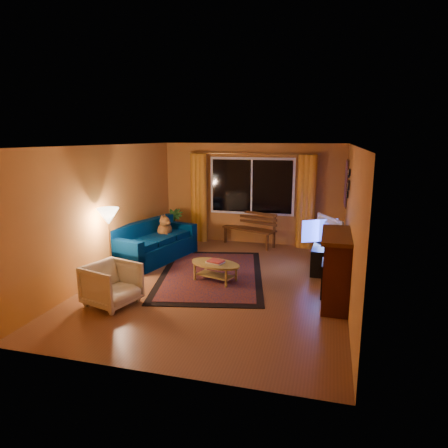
% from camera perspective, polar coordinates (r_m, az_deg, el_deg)
% --- Properties ---
extents(floor, '(4.50, 6.00, 0.02)m').
position_cam_1_polar(floor, '(7.49, -0.60, -8.43)').
color(floor, brown).
rests_on(floor, ground).
extents(ceiling, '(4.50, 6.00, 0.02)m').
position_cam_1_polar(ceiling, '(7.00, -0.65, 11.24)').
color(ceiling, white).
rests_on(ceiling, ground).
extents(wall_back, '(4.50, 0.02, 2.50)m').
position_cam_1_polar(wall_back, '(10.03, 4.02, 4.30)').
color(wall_back, '#C68137').
rests_on(wall_back, ground).
extents(wall_left, '(0.02, 6.00, 2.50)m').
position_cam_1_polar(wall_left, '(8.04, -16.35, 1.84)').
color(wall_left, '#C68137').
rests_on(wall_left, ground).
extents(wall_right, '(0.02, 6.00, 2.50)m').
position_cam_1_polar(wall_right, '(6.90, 17.78, 0.08)').
color(wall_right, '#C68137').
rests_on(wall_right, ground).
extents(window, '(2.00, 0.02, 1.30)m').
position_cam_1_polar(window, '(9.94, 3.96, 5.39)').
color(window, black).
rests_on(window, wall_back).
extents(curtain_rod, '(3.20, 0.03, 0.03)m').
position_cam_1_polar(curtain_rod, '(9.83, 3.98, 10.00)').
color(curtain_rod, '#BF8C3F').
rests_on(curtain_rod, wall_back).
extents(curtain_left, '(0.36, 0.36, 2.24)m').
position_cam_1_polar(curtain_left, '(10.27, -3.56, 3.76)').
color(curtain_left, orange).
rests_on(curtain_left, ground).
extents(curtain_right, '(0.36, 0.36, 2.24)m').
position_cam_1_polar(curtain_right, '(9.76, 11.67, 3.08)').
color(curtain_right, orange).
rests_on(curtain_right, ground).
extents(bench, '(1.42, 0.88, 0.41)m').
position_cam_1_polar(bench, '(9.96, 3.59, -1.87)').
color(bench, '#45240D').
rests_on(bench, ground).
extents(potted_plant, '(0.54, 0.54, 0.87)m').
position_cam_1_polar(potted_plant, '(10.12, -7.22, -0.38)').
color(potted_plant, '#235B1E').
rests_on(potted_plant, ground).
extents(sofa, '(1.37, 2.21, 0.83)m').
position_cam_1_polar(sofa, '(8.81, -9.92, -2.51)').
color(sofa, '#001A3E').
rests_on(sofa, ground).
extents(dog, '(0.32, 0.44, 0.48)m').
position_cam_1_polar(dog, '(9.15, -8.48, -0.41)').
color(dog, brown).
rests_on(dog, sofa).
extents(armchair, '(0.86, 0.89, 0.75)m').
position_cam_1_polar(armchair, '(6.66, -15.74, -8.05)').
color(armchair, beige).
rests_on(armchair, ground).
extents(floor_lamp, '(0.29, 0.29, 1.37)m').
position_cam_1_polar(floor_lamp, '(7.69, -15.98, -2.93)').
color(floor_lamp, '#BF8C3F').
rests_on(floor_lamp, ground).
extents(rug, '(2.56, 3.44, 0.02)m').
position_cam_1_polar(rug, '(7.88, -1.87, -7.19)').
color(rug, maroon).
rests_on(rug, ground).
extents(coffee_table, '(1.25, 1.25, 0.36)m').
position_cam_1_polar(coffee_table, '(7.48, -1.24, -6.88)').
color(coffee_table, olive).
rests_on(coffee_table, ground).
extents(tv_console, '(0.47, 1.26, 0.52)m').
position_cam_1_polar(tv_console, '(8.40, 14.03, -4.54)').
color(tv_console, black).
rests_on(tv_console, ground).
extents(television, '(0.59, 0.92, 0.56)m').
position_cam_1_polar(television, '(8.27, 14.22, -0.95)').
color(television, black).
rests_on(television, tv_console).
extents(fireplace, '(0.40, 1.20, 1.10)m').
position_cam_1_polar(fireplace, '(6.68, 15.72, -6.40)').
color(fireplace, maroon).
rests_on(fireplace, ground).
extents(mirror_cluster, '(0.06, 0.60, 0.56)m').
position_cam_1_polar(mirror_cluster, '(8.09, 17.29, 5.79)').
color(mirror_cluster, black).
rests_on(mirror_cluster, wall_right).
extents(painting, '(0.04, 0.76, 0.96)m').
position_cam_1_polar(painting, '(9.25, 17.05, 5.62)').
color(painting, '#D84F20').
rests_on(painting, wall_right).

